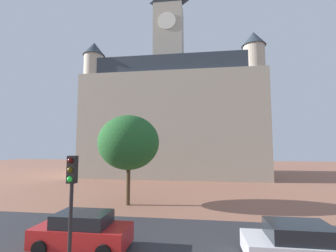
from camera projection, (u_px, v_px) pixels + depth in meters
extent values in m
plane|color=#93604C|center=(160.00, 233.00, 11.70)|extent=(120.00, 120.00, 0.00)
cube|color=#2D2D33|center=(157.00, 240.00, 10.84)|extent=(120.00, 6.51, 0.00)
cube|color=#B2A893|center=(174.00, 128.00, 35.87)|extent=(25.74, 11.95, 14.60)
cube|color=#2D3842|center=(174.00, 75.00, 36.62)|extent=(23.68, 10.99, 2.40)
cube|color=#B2A893|center=(169.00, 90.00, 36.51)|extent=(4.47, 4.47, 26.77)
cylinder|color=silver|center=(167.00, 21.00, 35.15)|extent=(2.68, 0.15, 2.68)
cylinder|color=#B2A893|center=(92.00, 115.00, 33.14)|extent=(2.80, 2.80, 17.78)
cone|color=#2D3842|center=(94.00, 49.00, 34.00)|extent=(3.20, 3.20, 2.00)
cylinder|color=#B2A893|center=(256.00, 112.00, 30.06)|extent=(2.80, 2.80, 17.85)
cone|color=#2D3842|center=(253.00, 39.00, 30.93)|extent=(3.20, 3.20, 2.00)
cube|color=red|center=(82.00, 235.00, 9.88)|extent=(4.07, 1.74, 0.82)
cube|color=black|center=(83.00, 219.00, 9.94)|extent=(2.28, 1.53, 0.55)
cylinder|color=black|center=(40.00, 249.00, 9.18)|extent=(0.64, 0.22, 0.64)
cylinder|color=black|center=(65.00, 233.00, 10.90)|extent=(0.64, 0.22, 0.64)
cylinder|color=black|center=(119.00, 235.00, 10.53)|extent=(0.64, 0.22, 0.64)
cube|color=silver|center=(300.00, 249.00, 8.69)|extent=(4.09, 1.88, 0.71)
cube|color=black|center=(299.00, 231.00, 8.74)|extent=(2.29, 1.65, 0.58)
cylinder|color=black|center=(257.00, 242.00, 9.78)|extent=(0.64, 0.22, 0.64)
cylinder|color=black|center=(325.00, 246.00, 9.41)|extent=(0.64, 0.22, 0.64)
cylinder|color=black|center=(70.00, 234.00, 7.39)|extent=(0.12, 0.12, 3.20)
cube|color=black|center=(72.00, 169.00, 7.57)|extent=(0.28, 0.24, 0.90)
sphere|color=#390606|center=(70.00, 160.00, 7.47)|extent=(0.18, 0.18, 0.18)
sphere|color=#3C3306|center=(70.00, 170.00, 7.44)|extent=(0.18, 0.18, 0.18)
sphere|color=green|center=(70.00, 179.00, 7.42)|extent=(0.18, 0.18, 0.18)
cylinder|color=#4C3823|center=(128.00, 186.00, 17.39)|extent=(0.31, 0.31, 2.84)
ellipsoid|color=#235B28|center=(129.00, 142.00, 17.68)|extent=(4.68, 4.68, 4.21)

